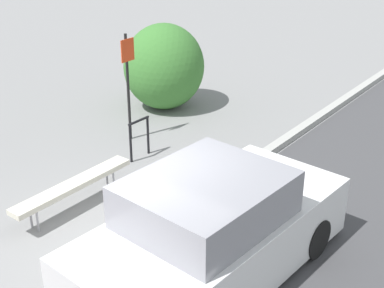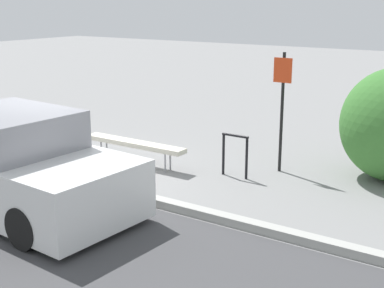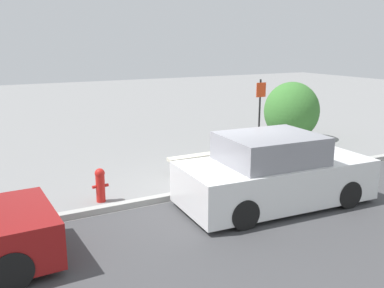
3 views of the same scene
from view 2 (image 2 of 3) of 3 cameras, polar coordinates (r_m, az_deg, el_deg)
name	(u,v)px [view 2 (image 2 of 3)]	position (r m, az deg, el deg)	size (l,w,h in m)	color
ground_plane	(59,180)	(10.25, -14.00, -3.72)	(60.00, 60.00, 0.00)	gray
curb	(59,176)	(10.23, -14.03, -3.37)	(60.00, 0.20, 0.13)	#A8A8A3
bench	(134,144)	(10.82, -6.18, 0.01)	(2.38, 0.31, 0.48)	#99999E
bike_rack	(235,151)	(10.00, 4.61, -0.75)	(0.55, 0.06, 0.83)	black
sign_post	(282,101)	(10.24, 9.59, 4.53)	(0.36, 0.08, 2.30)	black
parked_car_near	(16,166)	(8.87, -18.29, -2.27)	(4.28, 2.09, 1.57)	black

